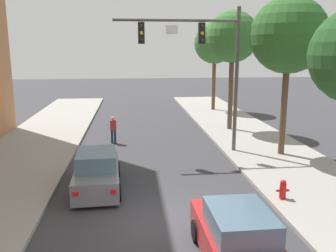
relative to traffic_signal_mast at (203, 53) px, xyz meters
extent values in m
plane|color=#38383D|center=(-2.79, -7.72, -5.34)|extent=(120.00, 120.00, 0.00)
cylinder|color=#514C47|center=(1.81, 0.01, -1.44)|extent=(0.20, 0.20, 7.50)
cylinder|color=#514C47|center=(-1.36, 0.01, 1.61)|extent=(6.34, 0.14, 0.14)
cube|color=black|center=(-0.09, 0.01, 0.99)|extent=(0.32, 0.28, 1.05)
sphere|color=#2D2823|center=(-0.09, -0.14, 1.32)|extent=(0.18, 0.18, 0.18)
sphere|color=yellow|center=(-0.09, -0.14, 0.99)|extent=(0.18, 0.18, 0.18)
sphere|color=#2D2823|center=(-0.09, -0.14, 0.66)|extent=(0.18, 0.18, 0.18)
cube|color=black|center=(-3.14, 0.01, 0.99)|extent=(0.32, 0.28, 1.05)
sphere|color=#2D2823|center=(-3.14, -0.14, 1.32)|extent=(0.18, 0.18, 0.18)
sphere|color=yellow|center=(-3.14, -0.14, 0.99)|extent=(0.18, 0.18, 0.18)
sphere|color=#2D2823|center=(-3.14, -0.14, 0.66)|extent=(0.18, 0.18, 0.18)
cube|color=white|center=(-1.62, -0.01, 1.16)|extent=(0.60, 0.03, 0.44)
cube|color=slate|center=(-5.15, -4.46, -4.78)|extent=(1.89, 4.27, 0.80)
cube|color=slate|center=(-5.14, -4.61, -4.06)|extent=(1.59, 2.07, 0.64)
cylinder|color=black|center=(-6.01, -3.20, -5.02)|extent=(0.25, 0.65, 0.64)
cylinder|color=black|center=(-4.40, -3.12, -5.02)|extent=(0.25, 0.65, 0.64)
cylinder|color=black|center=(-5.89, -5.80, -5.02)|extent=(0.25, 0.65, 0.64)
cylinder|color=black|center=(-4.28, -5.72, -5.02)|extent=(0.25, 0.65, 0.64)
cube|color=red|center=(-5.69, -6.61, -4.66)|extent=(0.20, 0.05, 0.14)
cube|color=red|center=(-4.41, -6.55, -4.66)|extent=(0.20, 0.05, 0.14)
cube|color=#B21E1E|center=(-1.09, -10.17, -4.78)|extent=(1.74, 4.22, 0.80)
cube|color=slate|center=(-1.08, -10.32, -4.06)|extent=(1.52, 2.01, 0.64)
cylinder|color=black|center=(-1.91, -8.88, -5.02)|extent=(0.23, 0.64, 0.64)
cylinder|color=black|center=(-0.29, -8.86, -5.02)|extent=(0.23, 0.64, 0.64)
cylinder|color=#232847|center=(-4.89, 2.71, -4.91)|extent=(0.14, 0.14, 0.85)
cylinder|color=#232847|center=(-4.71, 2.71, -4.91)|extent=(0.14, 0.14, 0.85)
cube|color=#B72D2D|center=(-4.80, 2.71, -4.21)|extent=(0.36, 0.22, 0.56)
sphere|color=tan|center=(-4.80, 2.71, -3.81)|extent=(0.22, 0.22, 0.22)
cylinder|color=red|center=(1.75, -6.52, -4.91)|extent=(0.24, 0.24, 0.55)
sphere|color=red|center=(1.75, -6.52, -4.58)|extent=(0.22, 0.22, 0.22)
cylinder|color=red|center=(1.57, -6.52, -4.88)|extent=(0.12, 0.09, 0.09)
cylinder|color=red|center=(1.93, -6.52, -4.88)|extent=(0.12, 0.09, 0.09)
cylinder|color=brown|center=(4.09, -0.92, -2.86)|extent=(0.32, 0.32, 4.65)
sphere|color=#2D6028|center=(4.09, -0.92, 0.88)|extent=(3.79, 3.79, 3.79)
cylinder|color=brown|center=(3.04, 5.29, -2.72)|extent=(0.32, 0.32, 4.93)
sphere|color=#387033|center=(3.04, 5.29, 1.03)|extent=(3.41, 3.41, 3.41)
cylinder|color=brown|center=(3.78, 13.41, -2.89)|extent=(0.32, 0.32, 4.58)
sphere|color=#387033|center=(3.78, 13.41, 0.76)|extent=(3.64, 3.64, 3.64)
camera|label=1|loc=(-3.75, -18.34, 0.19)|focal=38.23mm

